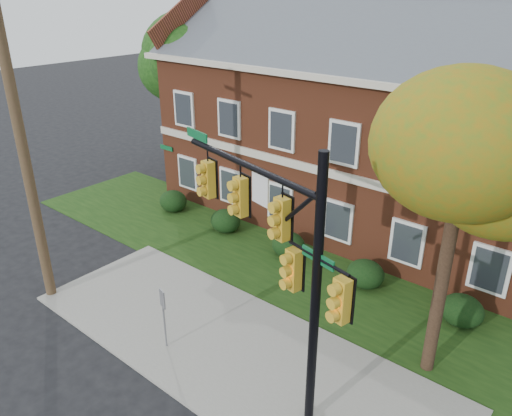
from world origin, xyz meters
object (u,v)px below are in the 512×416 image
Objects in this scene: tree_far_rear at (467,14)px; traffic_signal at (280,248)px; tree_left_rear at (190,57)px; hedge_far_right at (462,311)px; hedge_center at (288,245)px; hedge_right at (365,274)px; apartment_building at (361,113)px; utility_pole at (24,157)px; hedge_far_left at (173,201)px; sign_post at (163,309)px; tree_near_right at (474,151)px; hedge_left at (226,221)px.

tree_far_rear is 19.99m from traffic_signal.
hedge_far_right is at bearing -13.89° from tree_left_rear.
hedge_right is (3.50, 0.00, 0.00)m from hedge_center.
utility_pole is (-4.89, -12.95, 0.23)m from apartment_building.
utility_pole is at bearing -137.46° from hedge_right.
utility_pole is (2.11, -7.70, 4.69)m from hedge_far_left.
tree_far_rear reaches higher than traffic_signal.
apartment_building is at bearing 90.00° from hedge_center.
tree_far_rear is (-2.16, 13.09, 8.32)m from hedge_right.
traffic_signal is 4.85m from sign_post.
hedge_center is 0.16× the size of tree_left_rear.
hedge_right is 7.72m from tree_near_right.
hedge_right is 1.00× the size of hedge_far_right.
utility_pole is at bearing -157.31° from traffic_signal.
hedge_right is 0.16× the size of tree_left_rear.
hedge_center is at bearing 180.00° from hedge_far_right.
hedge_left is at bearing 154.41° from traffic_signal.
apartment_building is 2.60× the size of traffic_signal.
hedge_far_left is (-7.00, -5.25, -4.46)m from apartment_building.
sign_post is at bearing -133.06° from hedge_far_right.
tree_far_rear is (8.34, 13.09, 8.32)m from hedge_far_left.
hedge_left is 1.00× the size of hedge_right.
hedge_far_left is 14.00m from hedge_far_right.
hedge_left is 10.64m from traffic_signal.
hedge_center is 0.16× the size of tree_near_right.
apartment_building is 13.43× the size of hedge_right.
hedge_center is at bearing 0.00° from hedge_far_left.
hedge_left is 0.12× the size of tree_far_rear.
apartment_building is at bearing 143.11° from hedge_far_right.
traffic_signal is at bearing 27.10° from sign_post.
tree_far_rear reaches higher than hedge_right.
sign_post is at bearing -42.84° from hedge_far_left.
hedge_right is at bearing 0.00° from hedge_left.
hedge_left and hedge_right have the same top height.
utility_pole reaches higher than traffic_signal.
utility_pole is at bearing -122.42° from hedge_center.
tree_left_rear reaches higher than hedge_far_right.
hedge_center is at bearing 158.58° from tree_near_right.
apartment_building is at bearing 123.39° from traffic_signal.
utility_pole reaches higher than apartment_building.
hedge_right is at bearing -56.33° from apartment_building.
hedge_left is 9.69m from tree_left_rear.
traffic_signal reaches higher than sign_post.
tree_far_rear is at bearing 111.70° from traffic_signal.
tree_far_rear reaches higher than apartment_building.
traffic_signal reaches higher than hedge_center.
apartment_building reaches higher than tree_near_right.
traffic_signal is (-2.82, -6.20, 3.96)m from hedge_far_right.
hedge_center is 1.00× the size of hedge_right.
sign_post is (10.23, -11.09, -5.26)m from tree_left_rear.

